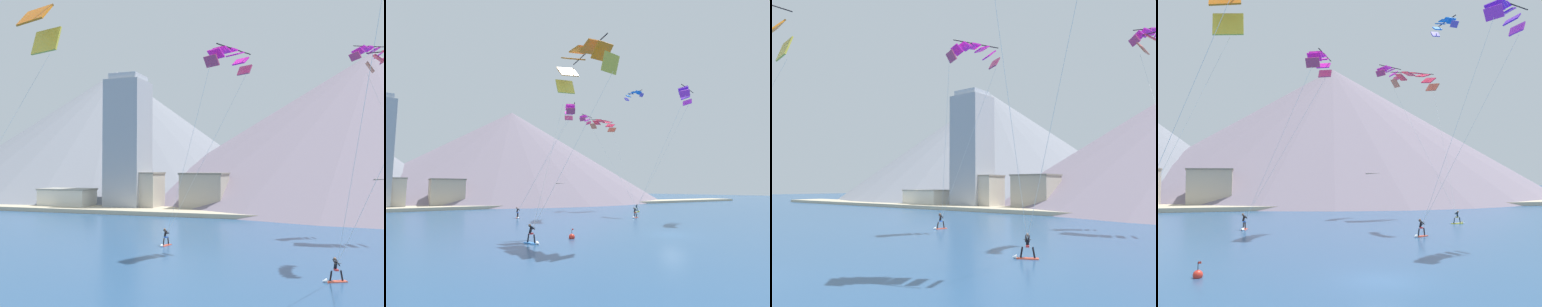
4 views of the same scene
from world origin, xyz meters
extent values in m
cube|color=#E54C33|center=(8.94, 15.16, 0.04)|extent=(1.48, 1.05, 0.07)
cylinder|color=black|center=(9.30, 15.34, 0.42)|extent=(0.27, 0.21, 0.72)
cylinder|color=black|center=(8.59, 14.98, 0.42)|extent=(0.27, 0.21, 0.72)
cube|color=red|center=(8.94, 15.16, 0.82)|extent=(0.34, 0.37, 0.12)
cylinder|color=black|center=(8.91, 15.23, 1.14)|extent=(0.36, 0.43, 0.61)
cylinder|color=black|center=(9.06, 15.19, 1.31)|extent=(0.31, 0.50, 0.39)
cylinder|color=black|center=(8.85, 15.09, 1.31)|extent=(0.31, 0.50, 0.39)
cylinder|color=black|center=(9.03, 14.98, 1.29)|extent=(0.48, 0.26, 0.03)
sphere|color=brown|center=(8.85, 15.33, 1.52)|extent=(0.22, 0.22, 0.22)
cone|color=white|center=(8.17, 14.77, 0.10)|extent=(0.43, 0.46, 0.36)
cube|color=#E54C33|center=(-7.17, 24.39, 0.04)|extent=(0.75, 1.50, 0.07)
cylinder|color=black|center=(-7.08, 24.78, 0.44)|extent=(0.18, 0.27, 0.76)
cylinder|color=black|center=(-7.26, 24.01, 0.44)|extent=(0.18, 0.27, 0.76)
cube|color=blue|center=(-7.17, 24.39, 0.86)|extent=(0.36, 0.30, 0.12)
cylinder|color=black|center=(-7.23, 24.41, 1.20)|extent=(0.40, 0.30, 0.64)
cylinder|color=black|center=(-7.11, 24.51, 1.38)|extent=(0.55, 0.20, 0.42)
cylinder|color=black|center=(-7.16, 24.27, 1.38)|extent=(0.55, 0.20, 0.42)
cylinder|color=black|center=(-6.96, 24.35, 1.35)|extent=(0.15, 0.51, 0.03)
sphere|color=brown|center=(-7.33, 24.43, 1.61)|extent=(0.23, 0.23, 0.23)
cone|color=white|center=(-7.36, 23.55, 0.10)|extent=(0.42, 0.37, 0.36)
cylinder|color=silver|center=(10.28, 10.83, 9.69)|extent=(2.52, 8.34, 16.81)
cube|color=#A3335D|center=(1.17, 22.95, 16.82)|extent=(1.51, 1.12, 0.91)
cube|color=#E219B8|center=(0.91, 22.42, 17.54)|extent=(1.61, 1.34, 0.73)
cube|color=#E219B8|center=(0.56, 21.69, 18.01)|extent=(1.67, 1.46, 0.45)
cube|color=#E219B8|center=(0.16, 20.86, 18.18)|extent=(1.68, 1.48, 0.13)
cube|color=#E219B8|center=(-0.24, 20.03, 18.01)|extent=(1.67, 1.47, 0.45)
cube|color=#E219B8|center=(-0.59, 19.30, 17.54)|extent=(1.61, 1.34, 0.73)
cube|color=#A3335D|center=(-0.85, 18.77, 16.82)|extent=(1.51, 1.13, 0.91)
cylinder|color=black|center=(0.73, 20.59, 18.18)|extent=(2.15, 4.35, 0.10)
cylinder|color=silver|center=(-2.86, 23.74, 8.87)|extent=(8.24, 1.25, 15.06)
cylinder|color=silver|center=(-3.95, 21.47, 8.87)|extent=(6.06, 5.78, 15.06)
cube|color=#B75E46|center=(12.65, 32.20, 18.33)|extent=(0.78, 2.04, 1.36)
cube|color=#D32749|center=(13.50, 32.16, 19.19)|extent=(1.15, 2.08, 1.21)
cube|color=gold|center=(-8.43, 6.88, 15.83)|extent=(2.05, 0.89, 1.77)
cube|color=#CA6612|center=(-8.63, 6.01, 17.22)|extent=(2.08, 1.39, 1.57)
cube|color=#BA3167|center=(14.58, 37.02, 20.19)|extent=(1.03, 1.46, 0.93)
cube|color=#C724B9|center=(14.06, 36.80, 20.77)|extent=(1.22, 1.53, 0.84)
cube|color=#C724B9|center=(13.44, 36.43, 21.15)|extent=(1.37, 1.54, 0.66)
cube|color=#C724B9|center=(12.79, 35.97, 21.28)|extent=(1.45, 1.53, 0.41)
cube|color=#C724B9|center=(12.18, 35.45, 21.15)|extent=(1.49, 1.47, 0.66)
cube|color=#C724B9|center=(11.67, 34.95, 20.77)|extent=(1.47, 1.36, 0.84)
cube|color=#BA3167|center=(11.31, 34.51, 20.19)|extent=(1.38, 1.21, 0.93)
cylinder|color=black|center=(13.14, 35.52, 21.41)|extent=(3.93, 1.87, 0.10)
cube|color=#BCAD8E|center=(0.00, 53.51, 0.35)|extent=(180.00, 10.00, 0.70)
cube|color=#A89E8E|center=(-13.05, 58.02, 3.35)|extent=(7.57, 6.55, 6.71)
cube|color=slate|center=(-13.05, 58.02, 6.86)|extent=(7.87, 6.82, 0.30)
cube|color=#B7AD9E|center=(-25.15, 57.51, 3.38)|extent=(6.96, 5.79, 6.76)
cube|color=gray|center=(-25.15, 57.51, 6.91)|extent=(7.23, 6.02, 0.30)
cube|color=silver|center=(-39.71, 54.97, 1.82)|extent=(9.91, 5.26, 3.65)
cube|color=#99958B|center=(-39.71, 54.97, 3.80)|extent=(10.30, 5.47, 0.30)
cube|color=#999EA8|center=(-27.95, 57.26, 12.15)|extent=(7.00, 7.00, 24.30)
cube|color=#A8ADB9|center=(-27.95, 57.26, 24.90)|extent=(5.60, 5.60, 1.20)
cone|color=slate|center=(19.35, 107.09, 19.44)|extent=(127.23, 127.23, 38.88)
cone|color=slate|center=(-55.93, 104.93, 19.33)|extent=(106.63, 106.63, 38.67)
camera|label=1|loc=(8.74, -15.76, 7.69)|focal=40.00mm
camera|label=2|loc=(-23.94, -21.26, 4.52)|focal=28.00mm
camera|label=3|loc=(21.34, -6.93, 4.76)|focal=35.00mm
camera|label=4|loc=(-7.29, -22.36, 5.69)|focal=40.00mm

